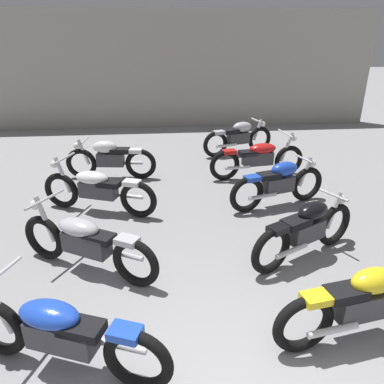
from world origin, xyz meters
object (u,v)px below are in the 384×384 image
motorcycle_left_row_2 (98,189)px  motorcycle_left_row_3 (110,158)px  motorcycle_left_row_0 (61,333)px  motorcycle_right_row_0 (362,302)px  motorcycle_right_row_4 (239,137)px  motorcycle_left_row_1 (86,242)px  motorcycle_right_row_3 (258,158)px  motorcycle_right_row_1 (306,229)px  motorcycle_right_row_2 (279,183)px

motorcycle_left_row_2 → motorcycle_left_row_3: 1.65m
motorcycle_left_row_0 → motorcycle_right_row_0: motorcycle_left_row_0 is taller
motorcycle_right_row_4 → motorcycle_left_row_3: bearing=-155.2°
motorcycle_left_row_2 → motorcycle_left_row_3: bearing=88.6°
motorcycle_left_row_1 → motorcycle_left_row_2: 1.79m
motorcycle_left_row_0 → motorcycle_left_row_2: size_ratio=1.00×
motorcycle_left_row_0 → motorcycle_left_row_3: 5.04m
motorcycle_left_row_0 → motorcycle_left_row_1: 1.61m
motorcycle_left_row_2 → motorcycle_right_row_3: 3.54m
motorcycle_right_row_1 → motorcycle_right_row_2: (0.14, 1.69, 0.00)m
motorcycle_left_row_3 → motorcycle_right_row_4: same height
motorcycle_left_row_1 → motorcycle_right_row_0: 3.37m
motorcycle_left_row_2 → motorcycle_right_row_1: size_ratio=1.16×
motorcycle_left_row_2 → motorcycle_right_row_0: 4.51m
motorcycle_right_row_1 → motorcycle_right_row_4: size_ratio=0.93×
motorcycle_right_row_1 → motorcycle_right_row_3: bearing=87.6°
motorcycle_left_row_3 → motorcycle_right_row_3: bearing=-4.1°
motorcycle_left_row_3 → motorcycle_right_row_3: (3.21, -0.23, -0.01)m
motorcycle_right_row_3 → motorcycle_right_row_4: (-0.09, 1.67, 0.01)m
motorcycle_left_row_3 → motorcycle_right_row_4: bearing=24.8°
motorcycle_left_row_1 → motorcycle_right_row_4: size_ratio=1.01×
motorcycle_left_row_3 → motorcycle_right_row_3: size_ratio=0.91×
motorcycle_right_row_3 → motorcycle_right_row_4: size_ratio=1.13×
motorcycle_right_row_0 → motorcycle_right_row_3: size_ratio=0.91×
motorcycle_right_row_1 → motorcycle_right_row_4: 4.82m
motorcycle_right_row_2 → motorcycle_right_row_1: bearing=-94.6°
motorcycle_right_row_4 → motorcycle_right_row_1: bearing=-90.6°
motorcycle_left_row_3 → motorcycle_right_row_2: 3.63m
motorcycle_right_row_4 → motorcycle_left_row_2: bearing=-135.7°
motorcycle_left_row_1 → motorcycle_right_row_2: bearing=28.8°
motorcycle_right_row_3 → motorcycle_right_row_4: 1.67m
motorcycle_left_row_1 → motorcycle_right_row_2: (3.16, 1.74, 0.01)m
motorcycle_right_row_1 → motorcycle_right_row_2: 1.69m
motorcycle_right_row_0 → motorcycle_right_row_4: same height
motorcycle_left_row_2 → motorcycle_right_row_2: motorcycle_left_row_2 is taller
motorcycle_right_row_0 → motorcycle_right_row_2: 3.22m
motorcycle_left_row_3 → motorcycle_right_row_2: bearing=-27.8°
motorcycle_left_row_0 → motorcycle_left_row_2: (-0.14, 3.40, 0.00)m
motorcycle_left_row_1 → motorcycle_right_row_1: bearing=0.9°
motorcycle_right_row_3 → motorcycle_left_row_0: bearing=-122.9°
motorcycle_left_row_1 → motorcycle_left_row_0: bearing=-88.5°
motorcycle_right_row_1 → motorcycle_right_row_2: bearing=85.4°
motorcycle_right_row_3 → motorcycle_right_row_2: bearing=-89.9°
motorcycle_left_row_2 → motorcycle_right_row_2: bearing=-0.8°
motorcycle_left_row_3 → motorcycle_right_row_1: size_ratio=1.10×
motorcycle_right_row_0 → motorcycle_right_row_1: size_ratio=1.09×
motorcycle_left_row_2 → motorcycle_right_row_1: motorcycle_left_row_2 is taller
motorcycle_left_row_2 → motorcycle_right_row_1: 3.56m
motorcycle_right_row_0 → motorcycle_right_row_4: size_ratio=1.02×
motorcycle_left_row_0 → motorcycle_right_row_3: bearing=57.1°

